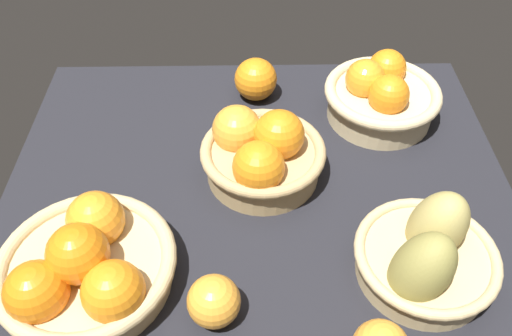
% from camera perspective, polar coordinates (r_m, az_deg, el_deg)
% --- Properties ---
extents(market_tray, '(0.84, 0.72, 0.03)m').
position_cam_1_polar(market_tray, '(0.88, 0.24, -3.09)').
color(market_tray, black).
rests_on(market_tray, ground).
extents(basket_near_right_pears, '(0.20, 0.20, 0.14)m').
position_cam_1_polar(basket_near_right_pears, '(0.77, 17.98, -9.04)').
color(basket_near_right_pears, tan).
rests_on(basket_near_right_pears, market_tray).
extents(basket_far_right, '(0.21, 0.21, 0.12)m').
position_cam_1_polar(basket_far_right, '(1.00, 13.39, 7.69)').
color(basket_far_right, '#D3BC8C').
rests_on(basket_far_right, market_tray).
extents(basket_near_left, '(0.25, 0.25, 0.12)m').
position_cam_1_polar(basket_near_left, '(0.76, -18.02, -10.15)').
color(basket_near_left, tan).
rests_on(basket_near_left, market_tray).
extents(basket_center, '(0.21, 0.21, 0.12)m').
position_cam_1_polar(basket_center, '(0.86, 0.52, 1.62)').
color(basket_center, tan).
rests_on(basket_center, market_tray).
extents(loose_orange_front_gap, '(0.08, 0.08, 0.08)m').
position_cam_1_polar(loose_orange_front_gap, '(1.03, -0.21, 9.60)').
color(loose_orange_front_gap, orange).
rests_on(loose_orange_front_gap, market_tray).
extents(loose_orange_side_gap, '(0.07, 0.07, 0.07)m').
position_cam_1_polar(loose_orange_side_gap, '(0.71, -4.60, -14.22)').
color(loose_orange_side_gap, '#F49E33').
rests_on(loose_orange_side_gap, market_tray).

